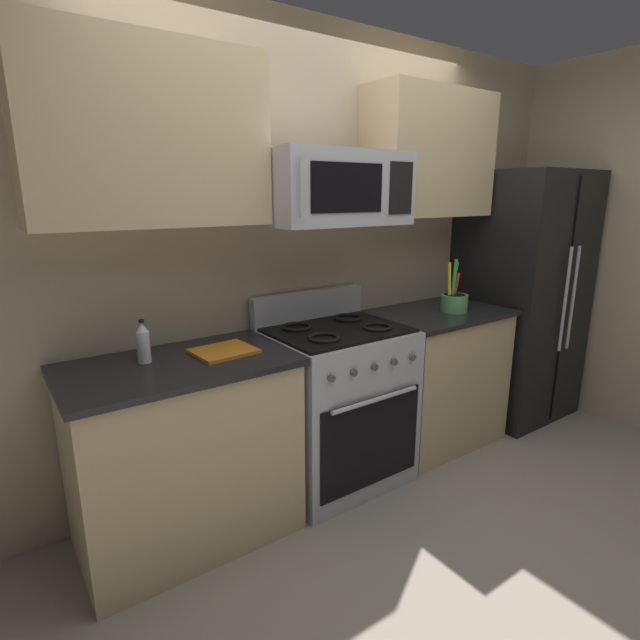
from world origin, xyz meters
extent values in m
plane|color=gray|center=(0.00, 0.00, 0.00)|extent=(16.00, 16.00, 0.00)
cube|color=tan|center=(0.00, 1.09, 1.30)|extent=(8.00, 0.10, 2.60)
cube|color=tan|center=(-0.91, 0.71, 0.44)|extent=(1.00, 0.58, 0.88)
cube|color=black|center=(-0.91, 0.71, 0.90)|extent=(1.04, 0.62, 0.03)
cube|color=#B2B5BA|center=(0.00, 0.71, 0.46)|extent=(0.76, 0.62, 0.91)
cube|color=black|center=(0.00, 0.39, 0.36)|extent=(0.67, 0.01, 0.51)
cylinder|color=#B2B5BA|center=(0.00, 0.37, 0.62)|extent=(0.57, 0.02, 0.02)
cube|color=black|center=(0.00, 0.71, 0.92)|extent=(0.73, 0.56, 0.02)
cube|color=#B2B5BA|center=(0.00, 0.99, 1.00)|extent=(0.76, 0.06, 0.18)
torus|color=black|center=(-0.18, 0.58, 0.93)|extent=(0.17, 0.17, 0.02)
torus|color=black|center=(0.18, 0.58, 0.93)|extent=(0.17, 0.17, 0.02)
torus|color=black|center=(-0.18, 0.84, 0.93)|extent=(0.17, 0.17, 0.02)
torus|color=black|center=(0.18, 0.84, 0.93)|extent=(0.17, 0.17, 0.02)
cylinder|color=#4C4C51|center=(-0.27, 0.39, 0.79)|extent=(0.04, 0.02, 0.04)
cylinder|color=#4C4C51|center=(-0.14, 0.39, 0.79)|extent=(0.04, 0.02, 0.04)
cylinder|color=#4C4C51|center=(0.00, 0.39, 0.79)|extent=(0.04, 0.02, 0.04)
cylinder|color=#4C4C51|center=(0.14, 0.39, 0.79)|extent=(0.04, 0.02, 0.04)
cylinder|color=#4C4C51|center=(0.27, 0.39, 0.79)|extent=(0.04, 0.02, 0.04)
cube|color=tan|center=(0.84, 0.71, 0.44)|extent=(0.85, 0.58, 0.88)
cube|color=black|center=(0.84, 0.71, 0.90)|extent=(0.89, 0.62, 0.03)
cube|color=black|center=(1.71, 0.69, 0.91)|extent=(0.80, 0.69, 1.81)
cube|color=black|center=(1.71, 0.34, 0.91)|extent=(0.01, 0.01, 1.72)
cylinder|color=#B2B5BA|center=(1.66, 0.32, 0.95)|extent=(0.02, 0.02, 0.72)
cylinder|color=#B2B5BA|center=(1.76, 0.32, 0.95)|extent=(0.02, 0.02, 0.72)
cube|color=#B2B5BA|center=(0.00, 0.74, 1.68)|extent=(0.79, 0.40, 0.38)
cube|color=black|center=(-0.07, 0.54, 1.68)|extent=(0.43, 0.01, 0.24)
cube|color=black|center=(0.28, 0.54, 1.68)|extent=(0.16, 0.01, 0.27)
cylinder|color=#B2B5BA|center=(-0.35, 0.51, 1.68)|extent=(0.02, 0.02, 0.27)
cube|color=tan|center=(-0.91, 0.87, 1.89)|extent=(1.03, 0.34, 0.76)
cube|color=tan|center=(0.84, 0.87, 1.89)|extent=(0.88, 0.34, 0.76)
cylinder|color=#59AD66|center=(0.91, 0.65, 0.97)|extent=(0.17, 0.17, 0.11)
cylinder|color=black|center=(0.91, 0.65, 0.97)|extent=(0.14, 0.14, 0.09)
cylinder|color=green|center=(0.91, 0.66, 1.08)|extent=(0.09, 0.02, 0.29)
cylinder|color=green|center=(0.90, 0.66, 1.09)|extent=(0.06, 0.04, 0.32)
cylinder|color=red|center=(0.92, 0.66, 1.05)|extent=(0.03, 0.04, 0.23)
cylinder|color=yellow|center=(0.87, 0.67, 1.08)|extent=(0.04, 0.06, 0.30)
cube|color=orange|center=(-0.68, 0.72, 0.92)|extent=(0.30, 0.26, 0.02)
cylinder|color=silver|center=(-1.03, 0.80, 0.98)|extent=(0.06, 0.06, 0.15)
cone|color=silver|center=(-1.03, 0.80, 1.08)|extent=(0.05, 0.05, 0.04)
cylinder|color=black|center=(-1.03, 0.80, 1.10)|extent=(0.02, 0.02, 0.01)
camera|label=1|loc=(-1.60, -1.40, 1.66)|focal=27.70mm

